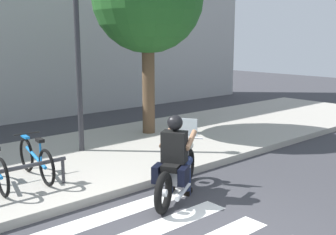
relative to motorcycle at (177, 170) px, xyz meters
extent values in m
cube|color=#A8A399|center=(-1.06, 2.82, -0.39)|extent=(24.00, 4.40, 0.15)
cube|color=white|center=(-1.17, -0.70, -0.46)|extent=(2.80, 0.40, 0.01)
cube|color=white|center=(-1.17, 0.10, -0.46)|extent=(2.80, 0.40, 0.01)
torus|color=black|center=(0.61, 0.37, -0.13)|extent=(0.63, 0.45, 0.66)
cylinder|color=silver|center=(0.61, 0.37, -0.13)|extent=(0.15, 0.15, 0.12)
torus|color=black|center=(-0.63, -0.38, -0.13)|extent=(0.63, 0.45, 0.66)
cylinder|color=silver|center=(-0.63, -0.38, -0.13)|extent=(0.15, 0.15, 0.12)
cube|color=silver|center=(-0.01, 0.00, 0.01)|extent=(0.83, 0.65, 0.28)
ellipsoid|color=black|center=(0.16, 0.10, 0.23)|extent=(0.59, 0.51, 0.22)
cube|color=black|center=(-0.18, -0.11, 0.16)|extent=(0.62, 0.53, 0.10)
cube|color=black|center=(-0.43, 0.00, 0.05)|extent=(0.34, 0.27, 0.28)
cube|color=black|center=(-0.20, -0.38, 0.05)|extent=(0.34, 0.27, 0.28)
cylinder|color=silver|center=(0.49, 0.30, 0.45)|extent=(0.35, 0.55, 0.03)
sphere|color=white|center=(0.66, 0.40, 0.25)|extent=(0.18, 0.18, 0.18)
cube|color=silver|center=(0.51, 0.31, 0.63)|extent=(0.24, 0.36, 0.32)
cylinder|color=silver|center=(-0.12, -0.28, -0.27)|extent=(0.66, 0.44, 0.08)
cube|color=black|center=(-0.14, -0.08, 0.46)|extent=(0.43, 0.48, 0.52)
sphere|color=black|center=(-0.11, -0.06, 0.86)|extent=(0.26, 0.26, 0.26)
cylinder|color=#9E7051|center=(-0.05, 0.23, 0.53)|extent=(0.49, 0.35, 0.26)
cylinder|color=#9E7051|center=(0.17, -0.15, 0.53)|extent=(0.49, 0.35, 0.26)
cylinder|color=#1E284C|center=(-0.09, 0.13, 0.10)|extent=(0.45, 0.35, 0.24)
cylinder|color=#1E284C|center=(0.01, 0.20, -0.23)|extent=(0.11, 0.11, 0.48)
cube|color=black|center=(0.04, 0.22, -0.43)|extent=(0.26, 0.21, 0.08)
cylinder|color=#1E284C|center=(0.07, -0.14, 0.10)|extent=(0.45, 0.35, 0.24)
cylinder|color=#1E284C|center=(0.18, -0.08, -0.23)|extent=(0.11, 0.11, 0.48)
cube|color=black|center=(0.21, -0.06, -0.43)|extent=(0.26, 0.21, 0.08)
torus|color=black|center=(-2.40, 1.54, 0.02)|extent=(0.09, 0.66, 0.65)
torus|color=black|center=(-1.59, 2.55, 0.02)|extent=(0.09, 0.66, 0.66)
torus|color=black|center=(-1.64, 1.55, 0.02)|extent=(0.09, 0.66, 0.66)
cylinder|color=blue|center=(-1.61, 2.05, 0.09)|extent=(0.11, 0.90, 0.25)
cylinder|color=blue|center=(-1.63, 1.80, 0.25)|extent=(0.04, 0.04, 0.40)
cube|color=black|center=(-1.63, 1.80, 0.46)|extent=(0.11, 0.20, 0.06)
cylinder|color=black|center=(-1.59, 2.45, 0.46)|extent=(0.48, 0.06, 0.03)
cube|color=blue|center=(-1.59, 2.55, 0.37)|extent=(0.09, 0.28, 0.04)
cylinder|color=#333338|center=(-1.36, 1.50, -0.09)|extent=(0.06, 0.06, 0.45)
cylinder|color=#2D2D33|center=(-0.03, 3.22, 1.35)|extent=(0.12, 0.12, 3.63)
cylinder|color=brown|center=(2.26, 3.62, 0.90)|extent=(0.34, 0.34, 2.72)
camera|label=1|loc=(-4.50, -4.90, 2.21)|focal=43.55mm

